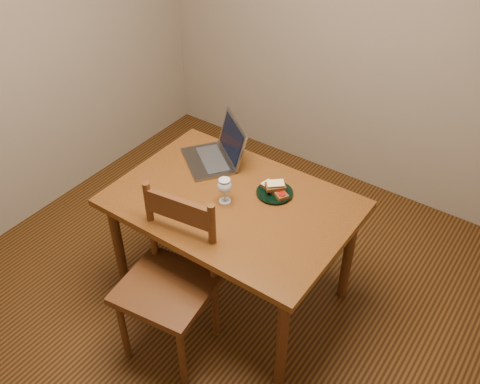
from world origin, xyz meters
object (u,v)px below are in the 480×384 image
Objects in this scene: table at (232,213)px; chair at (168,277)px; laptop at (219,151)px; milk_glass at (225,191)px; plate at (275,193)px.

table is 2.51× the size of chair.
table is 0.42m from laptop.
milk_glass is 0.39m from laptop.
plate is at bearing 48.91° from table.
laptop is at bearing 137.11° from table.
plate is at bearing 47.98° from milk_glass.
plate is (0.16, 0.18, 0.09)m from table.
milk_glass is (-0.03, -0.03, 0.16)m from table.
milk_glass is at bearing -137.69° from table.
plate is (0.21, 0.67, 0.21)m from chair.
milk_glass reaches higher than table.
chair is 1.11× the size of laptop.
milk_glass is (-0.19, -0.21, 0.07)m from plate.
chair is at bearing -107.70° from plate.
laptop is (-0.29, 0.27, 0.15)m from table.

